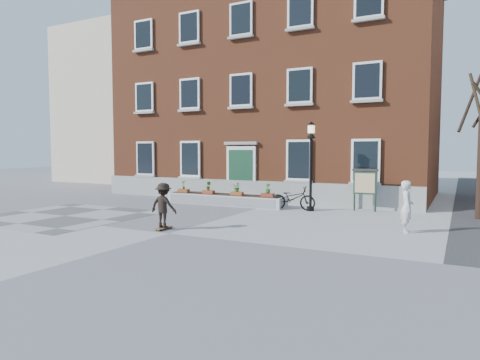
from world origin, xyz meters
The scene contains 10 objects.
ground centered at (0.00, 0.00, 0.00)m, with size 100.00×100.00×0.00m, color #9E9DA0.
checker_patch centered at (-6.00, 1.00, 0.01)m, with size 6.00×6.00×0.01m, color #515254.
distant_building centered at (-18.00, 20.00, 6.50)m, with size 10.00×12.00×13.00m, color beige.
bicycle centered at (1.61, 6.99, 0.53)m, with size 0.71×2.03×1.07m, color black.
bystander centered at (6.77, 3.74, 0.85)m, with size 0.62×0.41×1.70m, color silver.
brick_building centered at (-2.00, 13.98, 6.30)m, with size 18.40×10.85×12.60m.
planter_assembly centered at (-1.99, 7.18, 0.31)m, with size 6.20×1.12×1.15m.
lamp_post centered at (2.41, 7.08, 2.54)m, with size 0.40×0.40×3.93m.
notice_board centered at (4.57, 8.04, 1.26)m, with size 1.10×0.16×1.87m.
skateboarder centered at (-0.57, 0.47, 0.83)m, with size 1.00×0.78×1.59m.
Camera 1 is at (8.33, -11.01, 2.68)m, focal length 32.00 mm.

